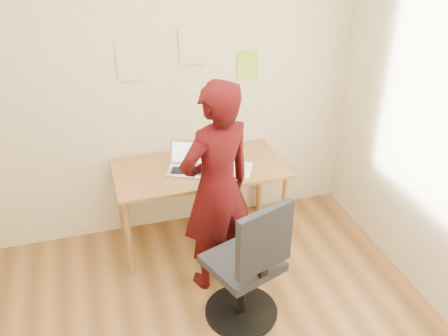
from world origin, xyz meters
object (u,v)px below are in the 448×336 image
object	(u,v)px
desk	(200,176)
phone	(224,176)
office_chair	(248,272)
person	(217,189)
laptop	(186,164)

from	to	relation	value
desk	phone	distance (m)	0.27
desk	office_chair	xyz separation A→B (m)	(0.09, -1.01, -0.21)
desk	person	bearing A→B (deg)	-89.59
laptop	office_chair	bearing A→B (deg)	-56.12
phone	person	world-z (taller)	person
laptop	phone	size ratio (longest dim) A/B	2.55
office_chair	phone	bearing A→B (deg)	65.50
desk	person	distance (m)	0.55
office_chair	person	distance (m)	0.63
desk	phone	size ratio (longest dim) A/B	9.54
desk	phone	bearing A→B (deg)	-55.00
office_chair	desk	bearing A→B (deg)	74.70
phone	office_chair	world-z (taller)	office_chair
desk	person	size ratio (longest dim) A/B	0.84
desk	laptop	bearing A→B (deg)	178.95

